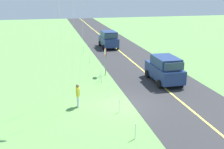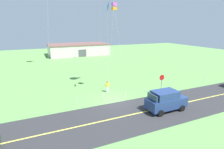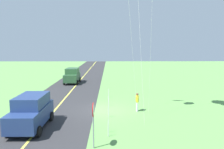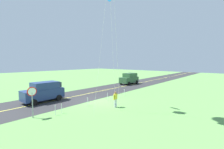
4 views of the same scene
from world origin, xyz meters
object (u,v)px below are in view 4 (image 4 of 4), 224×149
Objects in this scene: car_suv_foreground at (44,91)px; person_adult_near at (115,99)px; stop_sign at (32,96)px; car_parked_west_far at (129,78)px.

car_suv_foreground reaches higher than person_adult_near.
car_suv_foreground is at bearing -124.15° from stop_sign.
car_suv_foreground is 17.86m from car_parked_west_far.
car_parked_west_far is at bearing -179.04° from car_suv_foreground.
car_suv_foreground is 1.72× the size of stop_sign.
car_suv_foreground is 5.42m from stop_sign.
car_parked_west_far is 21.42m from stop_sign.
car_suv_foreground is at bearing 0.96° from car_parked_west_far.
car_suv_foreground is 1.00× the size of car_parked_west_far.
stop_sign is at bearing 132.80° from person_adult_near.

